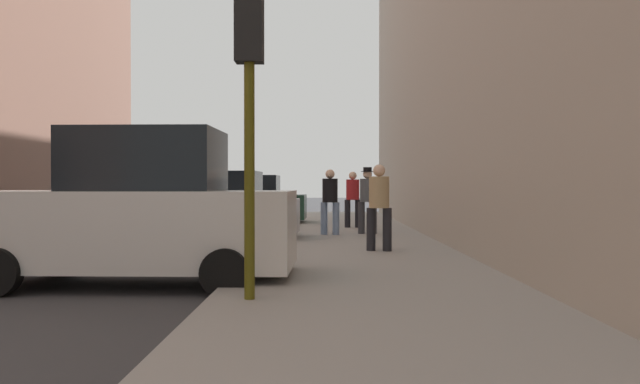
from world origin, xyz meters
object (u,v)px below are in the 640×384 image
object	(u,v)px
pedestrian_in_jeans	(330,198)
parked_silver_sedan	(214,209)
fire_hydrant	(289,222)
pedestrian_with_beanie	(367,197)
parked_white_van	(136,214)
traffic_light	(249,71)
pedestrian_in_tan_coat	(379,203)
parked_dark_green_sedan	(247,202)
pedestrian_in_red_jacket	(353,196)

from	to	relation	value
pedestrian_in_jeans	parked_silver_sedan	bearing A→B (deg)	-160.52
fire_hydrant	pedestrian_with_beanie	xyz separation A→B (m)	(2.06, 0.77, 0.64)
parked_white_van	parked_silver_sedan	bearing A→B (deg)	90.00
parked_white_van	traffic_light	bearing A→B (deg)	-44.79
traffic_light	pedestrian_in_tan_coat	world-z (taller)	traffic_light
parked_dark_green_sedan	pedestrian_with_beanie	bearing A→B (deg)	-52.91
pedestrian_in_tan_coat	fire_hydrant	bearing A→B (deg)	119.14
parked_white_van	pedestrian_in_red_jacket	size ratio (longest dim) A/B	2.71
parked_white_van	traffic_light	distance (m)	3.13
fire_hydrant	pedestrian_in_jeans	world-z (taller)	pedestrian_in_jeans
pedestrian_in_red_jacket	traffic_light	bearing A→B (deg)	-98.21
fire_hydrant	traffic_light	size ratio (longest dim) A/B	0.20
parked_dark_green_sedan	traffic_light	distance (m)	14.90
traffic_light	parked_white_van	bearing A→B (deg)	135.21
traffic_light	pedestrian_in_red_jacket	bearing A→B (deg)	81.79
fire_hydrant	pedestrian_in_tan_coat	xyz separation A→B (m)	(1.99, -3.57, 0.61)
fire_hydrant	pedestrian_with_beanie	bearing A→B (deg)	20.55
traffic_light	pedestrian_with_beanie	distance (m)	9.89
pedestrian_in_red_jacket	pedestrian_in_jeans	xyz separation A→B (m)	(-0.72, -2.77, 0.00)
traffic_light	pedestrian_in_tan_coat	bearing A→B (deg)	69.56
parked_white_van	pedestrian_in_jeans	world-z (taller)	parked_white_van
parked_white_van	parked_silver_sedan	size ratio (longest dim) A/B	1.09
parked_silver_sedan	pedestrian_in_jeans	bearing A→B (deg)	19.48
fire_hydrant	traffic_light	distance (m)	9.06
parked_silver_sedan	pedestrian_in_red_jacket	distance (m)	5.21
pedestrian_with_beanie	parked_dark_green_sedan	bearing A→B (deg)	127.09
parked_white_van	fire_hydrant	size ratio (longest dim) A/B	6.59
fire_hydrant	traffic_light	world-z (taller)	traffic_light
fire_hydrant	pedestrian_with_beanie	distance (m)	2.29
parked_dark_green_sedan	fire_hydrant	distance (m)	6.16
pedestrian_in_jeans	pedestrian_in_red_jacket	bearing A→B (deg)	75.37
parked_silver_sedan	fire_hydrant	bearing A→B (deg)	17.75
parked_dark_green_sedan	pedestrian_in_jeans	distance (m)	6.16
parked_silver_sedan	pedestrian_in_tan_coat	xyz separation A→B (m)	(3.79, -2.99, 0.26)
pedestrian_with_beanie	fire_hydrant	bearing A→B (deg)	-159.45
parked_dark_green_sedan	pedestrian_with_beanie	size ratio (longest dim) A/B	2.38
pedestrian_with_beanie	pedestrian_in_jeans	xyz separation A→B (m)	(-1.01, -0.34, -0.03)
fire_hydrant	traffic_light	bearing A→B (deg)	-89.67
parked_white_van	pedestrian_in_red_jacket	world-z (taller)	parked_white_van
parked_white_van	parked_silver_sedan	distance (m)	6.36
parked_dark_green_sedan	traffic_light	size ratio (longest dim) A/B	1.18
parked_white_van	parked_dark_green_sedan	bearing A→B (deg)	90.00
parked_silver_sedan	pedestrian_in_red_jacket	size ratio (longest dim) A/B	2.48
pedestrian_in_red_jacket	pedestrian_with_beanie	xyz separation A→B (m)	(0.28, -2.43, 0.03)
parked_silver_sedan	pedestrian_with_beanie	xyz separation A→B (m)	(3.86, 1.35, 0.29)
pedestrian_in_tan_coat	pedestrian_with_beanie	bearing A→B (deg)	89.06
parked_white_van	parked_dark_green_sedan	world-z (taller)	parked_white_van
parked_silver_sedan	pedestrian_in_jeans	world-z (taller)	pedestrian_in_jeans
parked_dark_green_sedan	fire_hydrant	size ratio (longest dim) A/B	6.01
parked_dark_green_sedan	pedestrian_in_tan_coat	xyz separation A→B (m)	(3.79, -9.45, 0.26)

